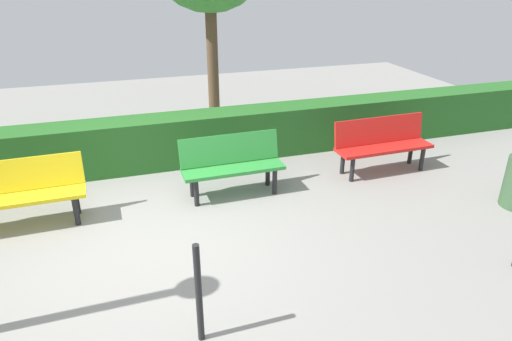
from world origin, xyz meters
The scene contains 6 objects.
ground_plane centered at (0.00, 0.00, 0.00)m, with size 17.47×17.47×0.00m, color gray.
bench_red centered at (-3.69, -1.01, 0.48)m, with size 1.59×0.49×0.86m.
bench_green centered at (-1.20, -0.95, 0.48)m, with size 1.46×0.48×0.86m.
bench_yellow centered at (1.55, -0.90, 0.48)m, with size 1.53×0.49×0.86m.
hedge_row centered at (-1.15, -2.28, 0.41)m, with size 13.47×0.61×0.82m, color #266023.
railing_post_mid centered at (-0.19, 1.74, 0.50)m, with size 0.06×0.06×1.00m, color black.
Camera 1 is at (0.29, 4.86, 3.09)m, focal length 32.09 mm.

